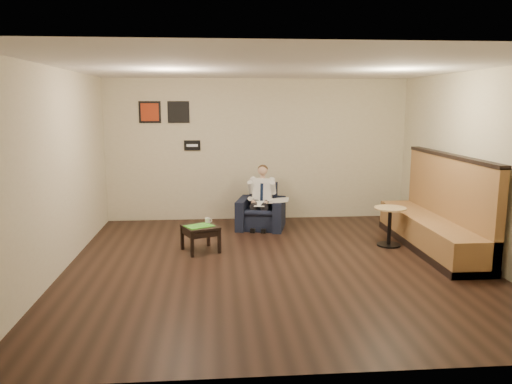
{
  "coord_description": "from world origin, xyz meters",
  "views": [
    {
      "loc": [
        -0.86,
        -6.92,
        2.31
      ],
      "look_at": [
        -0.18,
        1.2,
        0.87
      ],
      "focal_mm": 35.0,
      "sensor_mm": 36.0,
      "label": 1
    }
  ],
  "objects": [
    {
      "name": "lap_papers",
      "position": [
        -0.05,
        1.99,
        0.5
      ],
      "size": [
        0.23,
        0.29,
        0.01
      ],
      "primitive_type": "cube",
      "rotation": [
        0.0,
        0.0,
        -0.17
      ],
      "color": "white",
      "rests_on": "seated_man"
    },
    {
      "name": "wall_front",
      "position": [
        0.0,
        -3.0,
        1.4
      ],
      "size": [
        6.0,
        0.02,
        2.8
      ],
      "primitive_type": "cube",
      "color": "beige",
      "rests_on": "ground"
    },
    {
      "name": "coffee_mug",
      "position": [
        -0.99,
        0.93,
        0.46
      ],
      "size": [
        0.1,
        0.1,
        0.09
      ],
      "primitive_type": "cylinder",
      "rotation": [
        0.0,
        0.0,
        0.4
      ],
      "color": "white",
      "rests_on": "side_table"
    },
    {
      "name": "art_print_left",
      "position": [
        -2.1,
        2.98,
        2.15
      ],
      "size": [
        0.42,
        0.03,
        0.42
      ],
      "primitive_type": "cube",
      "color": "#AE3315",
      "rests_on": "wall_back"
    },
    {
      "name": "wall_back",
      "position": [
        0.0,
        3.0,
        1.4
      ],
      "size": [
        6.0,
        0.02,
        2.8
      ],
      "primitive_type": "cube",
      "color": "beige",
      "rests_on": "ground"
    },
    {
      "name": "banquette",
      "position": [
        2.59,
        0.61,
        0.75
      ],
      "size": [
        0.7,
        2.93,
        1.5
      ],
      "primitive_type": "cube",
      "color": "olive",
      "rests_on": "ground"
    },
    {
      "name": "wall_right",
      "position": [
        3.0,
        0.0,
        1.4
      ],
      "size": [
        0.02,
        6.0,
        2.8
      ],
      "primitive_type": "cube",
      "color": "beige",
      "rests_on": "ground"
    },
    {
      "name": "seating_sign",
      "position": [
        -1.3,
        2.98,
        1.5
      ],
      "size": [
        0.32,
        0.02,
        0.2
      ],
      "primitive_type": "cube",
      "color": "black",
      "rests_on": "wall_back"
    },
    {
      "name": "newspaper",
      "position": [
        0.31,
        2.02,
        0.56
      ],
      "size": [
        0.43,
        0.5,
        0.01
      ],
      "primitive_type": "cube",
      "rotation": [
        0.0,
        0.0,
        -0.18
      ],
      "color": "silver",
      "rests_on": "armchair"
    },
    {
      "name": "side_table",
      "position": [
        -1.1,
        0.76,
        0.21
      ],
      "size": [
        0.66,
        0.66,
        0.41
      ],
      "primitive_type": "cube",
      "rotation": [
        0.0,
        0.0,
        0.4
      ],
      "color": "black",
      "rests_on": "ground"
    },
    {
      "name": "wall_left",
      "position": [
        -3.0,
        0.0,
        1.4
      ],
      "size": [
        0.02,
        6.0,
        2.8
      ],
      "primitive_type": "cube",
      "color": "beige",
      "rests_on": "ground"
    },
    {
      "name": "seated_man",
      "position": [
        -0.03,
        2.08,
        0.56
      ],
      "size": [
        0.71,
        0.91,
        1.12
      ],
      "primitive_type": null,
      "rotation": [
        0.0,
        0.0,
        -0.24
      ],
      "color": "white",
      "rests_on": "armchair"
    },
    {
      "name": "art_print_right",
      "position": [
        -1.55,
        2.98,
        2.15
      ],
      "size": [
        0.42,
        0.03,
        0.42
      ],
      "primitive_type": "cube",
      "color": "black",
      "rests_on": "wall_back"
    },
    {
      "name": "armchair",
      "position": [
        -0.01,
        2.19,
        0.41
      ],
      "size": [
        1.02,
        1.02,
        0.82
      ],
      "primitive_type": "cube",
      "rotation": [
        0.0,
        0.0,
        -0.24
      ],
      "color": "black",
      "rests_on": "ground"
    },
    {
      "name": "ceiling",
      "position": [
        0.0,
        0.0,
        2.8
      ],
      "size": [
        6.0,
        6.0,
        0.02
      ],
      "primitive_type": "cube",
      "color": "white",
      "rests_on": "wall_back"
    },
    {
      "name": "green_folder",
      "position": [
        -1.12,
        0.73,
        0.42
      ],
      "size": [
        0.51,
        0.47,
        0.01
      ],
      "primitive_type": "cube",
      "rotation": [
        0.0,
        0.0,
        0.54
      ],
      "color": "green",
      "rests_on": "side_table"
    },
    {
      "name": "smartphone",
      "position": [
        -1.12,
        0.91,
        0.42
      ],
      "size": [
        0.14,
        0.09,
        0.01
      ],
      "primitive_type": "cube",
      "rotation": [
        0.0,
        0.0,
        0.22
      ],
      "color": "black",
      "rests_on": "side_table"
    },
    {
      "name": "ground",
      "position": [
        0.0,
        0.0,
        0.0
      ],
      "size": [
        6.0,
        6.0,
        0.0
      ],
      "primitive_type": "plane",
      "color": "black",
      "rests_on": "ground"
    },
    {
      "name": "cafe_table",
      "position": [
        1.98,
        0.82,
        0.32
      ],
      "size": [
        0.62,
        0.62,
        0.64
      ],
      "primitive_type": "cylinder",
      "rotation": [
        0.0,
        0.0,
        -0.22
      ],
      "color": "tan",
      "rests_on": "ground"
    }
  ]
}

